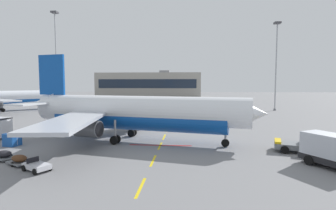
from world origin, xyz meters
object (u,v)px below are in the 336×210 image
pushback_tug (305,145)px  apron_light_mast_far (276,56)px  airliner_far_center (7,98)px  airliner_foreground (133,112)px  baggage_train (12,157)px  uld_cargo_container (12,140)px  ground_crew_worker (309,149)px  apron_light_mast_near (56,50)px

pushback_tug → apron_light_mast_far: bearing=76.3°
airliner_far_center → pushback_tug: bearing=-32.2°
airliner_foreground → apron_light_mast_far: bearing=53.2°
airliner_far_center → baggage_train: (34.85, -47.77, -3.18)m
uld_cargo_container → airliner_foreground: bearing=16.2°
airliner_far_center → apron_light_mast_far: bearing=5.2°
uld_cargo_container → apron_light_mast_far: bearing=45.4°
ground_crew_worker → apron_light_mast_far: apron_light_mast_far is taller
airliner_far_center → baggage_train: 59.22m
baggage_train → uld_cargo_container: uld_cargo_container is taller
baggage_train → apron_light_mast_near: (-21.58, 51.52, 17.10)m
airliner_far_center → ground_crew_worker: size_ratio=16.13×
apron_light_mast_near → airliner_far_center: bearing=-164.2°
airliner_foreground → airliner_far_center: airliner_foreground is taller
airliner_foreground → baggage_train: size_ratio=3.20×
baggage_train → uld_cargo_container: bearing=124.7°
baggage_train → apron_light_mast_near: bearing=112.7°
ground_crew_worker → baggage_train: bearing=-173.0°
pushback_tug → airliner_far_center: bearing=147.8°
pushback_tug → ground_crew_worker: size_ratio=3.75×
airliner_foreground → ground_crew_worker: 21.70m
baggage_train → uld_cargo_container: size_ratio=5.72×
baggage_train → ground_crew_worker: ground_crew_worker is taller
airliner_foreground → pushback_tug: airliner_foreground is taller
ground_crew_worker → apron_light_mast_near: 72.40m
airliner_foreground → ground_crew_worker: size_ratio=19.76×
ground_crew_worker → apron_light_mast_far: 54.63m
apron_light_mast_far → pushback_tug: bearing=-103.7°
apron_light_mast_far → baggage_train: bearing=-127.9°
baggage_train → airliner_far_center: bearing=126.1°
baggage_train → ground_crew_worker: (30.19, 3.71, 0.47)m
airliner_far_center → baggage_train: bearing=-53.9°
ground_crew_worker → airliner_foreground: bearing=159.9°
ground_crew_worker → apron_light_mast_near: bearing=137.3°
airliner_foreground → ground_crew_worker: airliner_foreground is taller
uld_cargo_container → ground_crew_worker: bearing=-5.1°
uld_cargo_container → apron_light_mast_far: (47.40, 48.00, 14.97)m
ground_crew_worker → uld_cargo_container: bearing=174.9°
airliner_far_center → ground_crew_worker: bearing=-34.1°
pushback_tug → airliner_far_center: airliner_far_center is taller
airliner_far_center → apron_light_mast_near: size_ratio=0.98×
baggage_train → ground_crew_worker: bearing=7.0°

